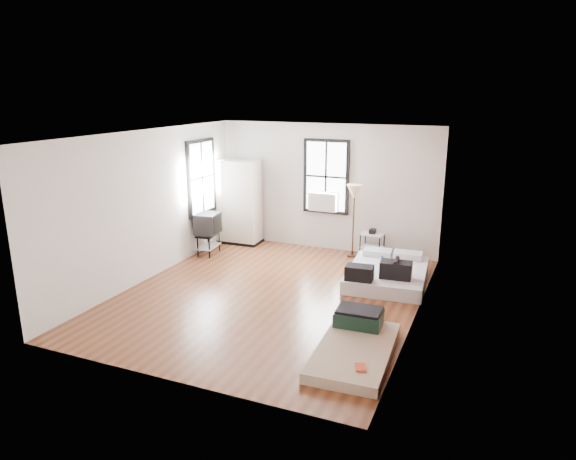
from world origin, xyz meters
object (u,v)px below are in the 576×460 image
at_px(side_table, 372,239).
at_px(floor_lamp, 354,196).
at_px(mattress_main, 387,273).
at_px(mattress_bare, 356,342).
at_px(wardrobe, 239,202).
at_px(tv_stand, 208,225).

height_order(side_table, floor_lamp, floor_lamp).
height_order(mattress_main, mattress_bare, mattress_main).
distance_m(wardrobe, floor_lamp, 2.76).
xyz_separation_m(mattress_bare, side_table, (-0.78, 4.09, 0.31)).
relative_size(mattress_main, tv_stand, 2.20).
bearing_deg(floor_lamp, mattress_main, -50.37).
relative_size(mattress_bare, floor_lamp, 1.19).
relative_size(mattress_bare, wardrobe, 0.96).
relative_size(side_table, floor_lamp, 0.40).
bearing_deg(tv_stand, mattress_bare, -42.75).
xyz_separation_m(mattress_main, wardrobe, (-3.75, 1.22, 0.80)).
xyz_separation_m(wardrobe, side_table, (3.14, 0.07, -0.54)).
relative_size(mattress_main, mattress_bare, 1.07).
height_order(mattress_main, floor_lamp, floor_lamp).
bearing_deg(mattress_main, floor_lamp, 124.97).
bearing_deg(side_table, mattress_main, -65.01).
bearing_deg(tv_stand, side_table, 11.46).
distance_m(mattress_main, tv_stand, 3.99).
bearing_deg(floor_lamp, tv_stand, -160.22).
bearing_deg(tv_stand, wardrobe, 71.43).
relative_size(wardrobe, tv_stand, 2.13).
height_order(wardrobe, side_table, wardrobe).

